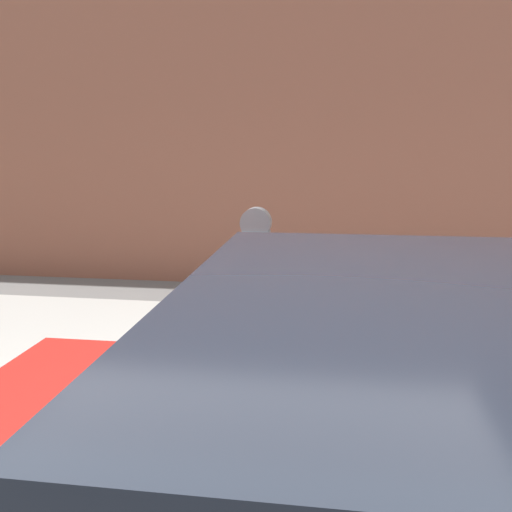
# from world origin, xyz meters

# --- Properties ---
(sidewalk) EXTENTS (24.00, 2.80, 0.14)m
(sidewalk) POSITION_xyz_m (0.00, 2.20, 0.07)
(sidewalk) COLOR #ADAAA3
(sidewalk) RESTS_ON ground_plane
(building_facade) EXTENTS (24.00, 0.30, 5.74)m
(building_facade) POSITION_xyz_m (0.00, 5.16, 2.87)
(building_facade) COLOR #935642
(building_facade) RESTS_ON ground_plane
(parking_meter) EXTENTS (0.17, 0.12, 1.35)m
(parking_meter) POSITION_xyz_m (-0.01, 1.14, 0.99)
(parking_meter) COLOR gray
(parking_meter) RESTS_ON sidewalk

